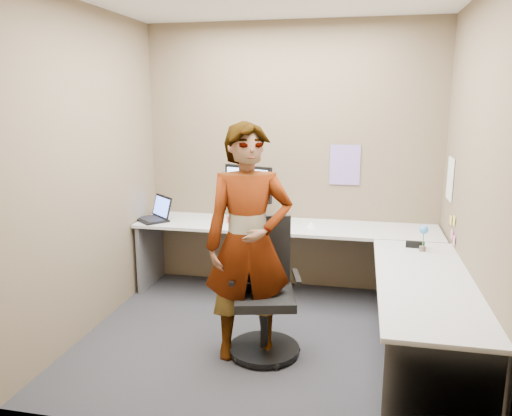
% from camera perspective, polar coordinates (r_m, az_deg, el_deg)
% --- Properties ---
extents(ground, '(3.00, 3.00, 0.00)m').
position_cam_1_polar(ground, '(4.28, 1.15, -14.67)').
color(ground, '#232328').
rests_on(ground, ground).
extents(wall_back, '(3.00, 0.00, 3.00)m').
position_cam_1_polar(wall_back, '(5.13, 3.97, 5.67)').
color(wall_back, brown).
rests_on(wall_back, ground).
extents(wall_right, '(0.00, 2.70, 2.70)m').
position_cam_1_polar(wall_right, '(3.87, 23.61, 2.48)').
color(wall_right, brown).
rests_on(wall_right, ground).
extents(wall_left, '(0.00, 2.70, 2.70)m').
position_cam_1_polar(wall_left, '(4.39, -18.42, 3.94)').
color(wall_left, brown).
rests_on(wall_left, ground).
extents(desk, '(2.98, 2.58, 0.73)m').
position_cam_1_polar(desk, '(4.36, 7.83, -5.90)').
color(desk, '#BDBDBD').
rests_on(desk, ground).
extents(paper_ream, '(0.40, 0.35, 0.07)m').
position_cam_1_polar(paper_ream, '(5.00, -0.94, -1.32)').
color(paper_ream, '#B32811').
rests_on(paper_ream, desk).
extents(monitor, '(0.51, 0.25, 0.51)m').
position_cam_1_polar(monitor, '(4.95, -0.91, 2.47)').
color(monitor, black).
rests_on(monitor, paper_ream).
extents(laptop, '(0.44, 0.44, 0.24)m').
position_cam_1_polar(laptop, '(5.21, -11.35, -0.68)').
color(laptop, black).
rests_on(laptop, desk).
extents(trackball_mouse, '(0.12, 0.08, 0.07)m').
position_cam_1_polar(trackball_mouse, '(5.04, 0.83, -1.30)').
color(trackball_mouse, '#B7B7BC').
rests_on(trackball_mouse, desk).
extents(origami, '(0.10, 0.10, 0.06)m').
position_cam_1_polar(origami, '(4.85, 6.33, -1.86)').
color(origami, white).
rests_on(origami, desk).
extents(stapler, '(0.15, 0.05, 0.05)m').
position_cam_1_polar(stapler, '(4.38, 17.72, -3.99)').
color(stapler, black).
rests_on(stapler, desk).
extents(flower, '(0.07, 0.07, 0.22)m').
position_cam_1_polar(flower, '(4.27, 18.60, -2.84)').
color(flower, brown).
rests_on(flower, desk).
extents(calendar_purple, '(0.30, 0.01, 0.40)m').
position_cam_1_polar(calendar_purple, '(5.08, 10.12, 4.87)').
color(calendar_purple, '#846BB7').
rests_on(calendar_purple, wall_back).
extents(calendar_white, '(0.01, 0.28, 0.38)m').
position_cam_1_polar(calendar_white, '(4.76, 21.31, 3.12)').
color(calendar_white, white).
rests_on(calendar_white, wall_right).
extents(sticky_note_a, '(0.01, 0.07, 0.07)m').
position_cam_1_polar(sticky_note_a, '(4.48, 21.70, -1.37)').
color(sticky_note_a, '#F2E059').
rests_on(sticky_note_a, wall_right).
extents(sticky_note_b, '(0.01, 0.07, 0.07)m').
position_cam_1_polar(sticky_note_b, '(4.56, 21.47, -2.82)').
color(sticky_note_b, pink).
rests_on(sticky_note_b, wall_right).
extents(sticky_note_c, '(0.01, 0.07, 0.07)m').
position_cam_1_polar(sticky_note_c, '(4.45, 21.69, -3.46)').
color(sticky_note_c, pink).
rests_on(sticky_note_c, wall_right).
extents(sticky_note_d, '(0.01, 0.07, 0.07)m').
position_cam_1_polar(sticky_note_d, '(4.63, 21.37, -1.30)').
color(sticky_note_d, '#F2E059').
rests_on(sticky_note_d, wall_right).
extents(office_chair, '(0.59, 0.56, 1.04)m').
position_cam_1_polar(office_chair, '(3.93, 0.90, -10.39)').
color(office_chair, black).
rests_on(office_chair, ground).
extents(person, '(0.75, 0.60, 1.79)m').
position_cam_1_polar(person, '(3.71, -0.86, -4.08)').
color(person, '#999399').
rests_on(person, ground).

